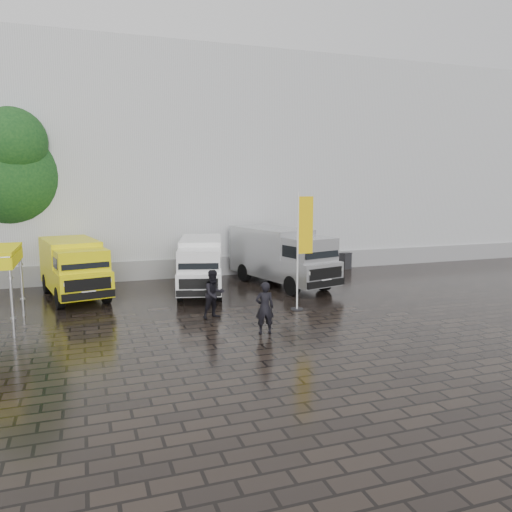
{
  "coord_description": "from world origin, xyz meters",
  "views": [
    {
      "loc": [
        -7.82,
        -17.73,
        4.93
      ],
      "look_at": [
        -0.91,
        2.2,
        1.84
      ],
      "focal_mm": 35.0,
      "sensor_mm": 36.0,
      "label": 1
    }
  ],
  "objects_px": {
    "van_yellow": "(74,269)",
    "wheelie_bin": "(345,261)",
    "flagpole": "(302,245)",
    "person_tent": "(214,294)",
    "van_silver": "(282,257)",
    "van_white": "(201,266)",
    "person_front": "(265,308)"
  },
  "relations": [
    {
      "from": "van_yellow",
      "to": "person_front",
      "type": "xyz_separation_m",
      "value": [
        5.99,
        -7.62,
        -0.37
      ]
    },
    {
      "from": "van_white",
      "to": "van_silver",
      "type": "height_order",
      "value": "van_silver"
    },
    {
      "from": "van_white",
      "to": "flagpole",
      "type": "xyz_separation_m",
      "value": [
        3.03,
        -4.4,
        1.35
      ]
    },
    {
      "from": "van_silver",
      "to": "flagpole",
      "type": "xyz_separation_m",
      "value": [
        -1.01,
        -4.56,
        1.18
      ]
    },
    {
      "from": "person_tent",
      "to": "wheelie_bin",
      "type": "bearing_deg",
      "value": 20.19
    },
    {
      "from": "van_silver",
      "to": "wheelie_bin",
      "type": "relative_size",
      "value": 6.8
    },
    {
      "from": "person_front",
      "to": "person_tent",
      "type": "height_order",
      "value": "person_tent"
    },
    {
      "from": "van_yellow",
      "to": "van_silver",
      "type": "distance_m",
      "value": 9.48
    },
    {
      "from": "van_yellow",
      "to": "flagpole",
      "type": "distance_m",
      "value": 9.95
    },
    {
      "from": "van_yellow",
      "to": "wheelie_bin",
      "type": "relative_size",
      "value": 5.74
    },
    {
      "from": "wheelie_bin",
      "to": "person_front",
      "type": "height_order",
      "value": "person_front"
    },
    {
      "from": "van_white",
      "to": "flagpole",
      "type": "relative_size",
      "value": 1.2
    },
    {
      "from": "van_yellow",
      "to": "person_front",
      "type": "relative_size",
      "value": 3.08
    },
    {
      "from": "flagpole",
      "to": "person_front",
      "type": "bearing_deg",
      "value": -134.22
    },
    {
      "from": "flagpole",
      "to": "wheelie_bin",
      "type": "bearing_deg",
      "value": 51.03
    },
    {
      "from": "wheelie_bin",
      "to": "person_tent",
      "type": "xyz_separation_m",
      "value": [
        -9.87,
        -7.92,
        0.43
      ]
    },
    {
      "from": "van_white",
      "to": "person_tent",
      "type": "distance_m",
      "value": 4.58
    },
    {
      "from": "flagpole",
      "to": "person_tent",
      "type": "relative_size",
      "value": 2.57
    },
    {
      "from": "wheelie_bin",
      "to": "van_silver",
      "type": "bearing_deg",
      "value": -162.9
    },
    {
      "from": "van_yellow",
      "to": "van_white",
      "type": "xyz_separation_m",
      "value": [
        5.43,
        -0.69,
        -0.04
      ]
    },
    {
      "from": "van_silver",
      "to": "van_white",
      "type": "bearing_deg",
      "value": 167.67
    },
    {
      "from": "person_front",
      "to": "flagpole",
      "type": "bearing_deg",
      "value": -126.9
    },
    {
      "from": "van_white",
      "to": "person_tent",
      "type": "relative_size",
      "value": 3.08
    },
    {
      "from": "flagpole",
      "to": "person_tent",
      "type": "height_order",
      "value": "flagpole"
    },
    {
      "from": "van_yellow",
      "to": "person_front",
      "type": "distance_m",
      "value": 9.7
    },
    {
      "from": "van_white",
      "to": "person_front",
      "type": "distance_m",
      "value": 6.96
    },
    {
      "from": "van_yellow",
      "to": "person_tent",
      "type": "bearing_deg",
      "value": -58.43
    },
    {
      "from": "van_yellow",
      "to": "van_silver",
      "type": "xyz_separation_m",
      "value": [
        9.47,
        -0.53,
        0.14
      ]
    },
    {
      "from": "van_white",
      "to": "wheelie_bin",
      "type": "relative_size",
      "value": 5.93
    },
    {
      "from": "van_yellow",
      "to": "person_front",
      "type": "bearing_deg",
      "value": -63.33
    },
    {
      "from": "van_white",
      "to": "wheelie_bin",
      "type": "bearing_deg",
      "value": 34.65
    },
    {
      "from": "van_white",
      "to": "person_front",
      "type": "xyz_separation_m",
      "value": [
        0.56,
        -6.93,
        -0.33
      ]
    }
  ]
}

